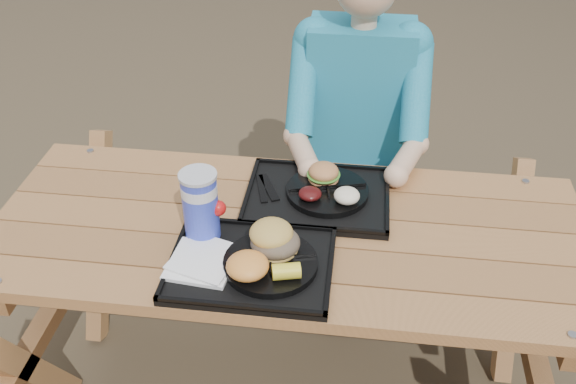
# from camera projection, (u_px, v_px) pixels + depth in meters

# --- Properties ---
(picnic_table) EXTENTS (1.80, 1.49, 0.75)m
(picnic_table) POSITION_uv_depth(u_px,v_px,m) (288.00, 314.00, 2.14)
(picnic_table) COLOR #999999
(picnic_table) RESTS_ON ground
(tray_near) EXTENTS (0.45, 0.35, 0.02)m
(tray_near) POSITION_uv_depth(u_px,v_px,m) (251.00, 266.00, 1.77)
(tray_near) COLOR black
(tray_near) RESTS_ON picnic_table
(tray_far) EXTENTS (0.45, 0.35, 0.02)m
(tray_far) POSITION_uv_depth(u_px,v_px,m) (317.00, 198.00, 2.03)
(tray_far) COLOR black
(tray_far) RESTS_ON picnic_table
(plate_near) EXTENTS (0.26, 0.26, 0.02)m
(plate_near) POSITION_uv_depth(u_px,v_px,m) (270.00, 263.00, 1.75)
(plate_near) COLOR black
(plate_near) RESTS_ON tray_near
(plate_far) EXTENTS (0.26, 0.26, 0.02)m
(plate_far) POSITION_uv_depth(u_px,v_px,m) (327.00, 191.00, 2.02)
(plate_far) COLOR black
(plate_far) RESTS_ON tray_far
(napkin_stack) EXTENTS (0.19, 0.19, 0.02)m
(napkin_stack) POSITION_uv_depth(u_px,v_px,m) (202.00, 261.00, 1.76)
(napkin_stack) COLOR white
(napkin_stack) RESTS_ON tray_near
(soda_cup) EXTENTS (0.10, 0.10, 0.20)m
(soda_cup) POSITION_uv_depth(u_px,v_px,m) (201.00, 207.00, 1.81)
(soda_cup) COLOR #1A2DC4
(soda_cup) RESTS_ON tray_near
(condiment_bbq) EXTENTS (0.06, 0.06, 0.03)m
(condiment_bbq) POSITION_uv_depth(u_px,v_px,m) (261.00, 232.00, 1.85)
(condiment_bbq) COLOR #310507
(condiment_bbq) RESTS_ON tray_near
(condiment_mustard) EXTENTS (0.05, 0.05, 0.03)m
(condiment_mustard) POSITION_uv_depth(u_px,v_px,m) (275.00, 233.00, 1.85)
(condiment_mustard) COLOR gold
(condiment_mustard) RESTS_ON tray_near
(sandwich) EXTENTS (0.13, 0.13, 0.13)m
(sandwich) POSITION_uv_depth(u_px,v_px,m) (275.00, 231.00, 1.74)
(sandwich) COLOR gold
(sandwich) RESTS_ON plate_near
(mac_cheese) EXTENTS (0.11, 0.11, 0.06)m
(mac_cheese) POSITION_uv_depth(u_px,v_px,m) (248.00, 266.00, 1.69)
(mac_cheese) COLOR #FCA542
(mac_cheese) RESTS_ON plate_near
(corn_cob) EXTENTS (0.09, 0.09, 0.04)m
(corn_cob) POSITION_uv_depth(u_px,v_px,m) (286.00, 271.00, 1.68)
(corn_cob) COLOR yellow
(corn_cob) RESTS_ON plate_near
(cutlery_far) EXTENTS (0.09, 0.15, 0.01)m
(cutlery_far) POSITION_uv_depth(u_px,v_px,m) (269.00, 187.00, 2.06)
(cutlery_far) COLOR black
(cutlery_far) RESTS_ON tray_far
(burger) EXTENTS (0.10, 0.10, 0.09)m
(burger) POSITION_uv_depth(u_px,v_px,m) (324.00, 168.00, 2.03)
(burger) COLOR #C17A44
(burger) RESTS_ON plate_far
(baked_beans) EXTENTS (0.07, 0.07, 0.03)m
(baked_beans) POSITION_uv_depth(u_px,v_px,m) (310.00, 194.00, 1.97)
(baked_beans) COLOR #440D0D
(baked_beans) RESTS_ON plate_far
(potato_salad) EXTENTS (0.08, 0.08, 0.04)m
(potato_salad) POSITION_uv_depth(u_px,v_px,m) (347.00, 196.00, 1.95)
(potato_salad) COLOR white
(potato_salad) RESTS_ON plate_far
(diner) EXTENTS (0.48, 0.84, 1.28)m
(diner) POSITION_uv_depth(u_px,v_px,m) (355.00, 146.00, 2.51)
(diner) COLOR #1A94BC
(diner) RESTS_ON ground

